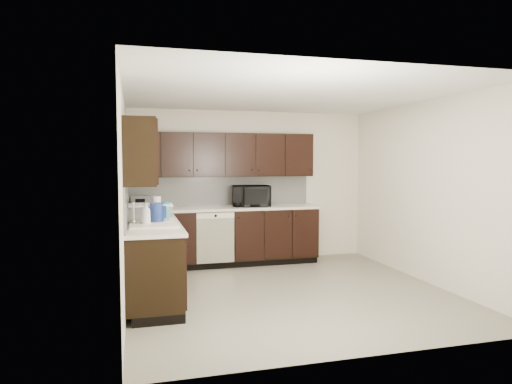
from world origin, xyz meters
TOP-DOWN VIEW (x-y plane):
  - floor at (0.00, 0.00)m, footprint 4.00×4.00m
  - ceiling at (0.00, 0.00)m, footprint 4.00×4.00m
  - wall_back at (0.00, 2.00)m, footprint 4.00×0.02m
  - wall_left at (-2.00, 0.00)m, footprint 0.02×4.00m
  - wall_right at (2.00, 0.00)m, footprint 0.02×4.00m
  - wall_front at (0.00, -2.00)m, footprint 4.00×0.02m
  - lower_cabinets at (-1.01, 1.11)m, footprint 3.00×2.80m
  - countertop at (-1.01, 1.11)m, footprint 3.03×2.83m
  - backsplash at (-1.22, 1.32)m, footprint 3.00×2.80m
  - upper_cabinets at (-1.10, 1.20)m, footprint 3.00×2.80m
  - dishwasher at (-0.70, 1.41)m, footprint 0.58×0.04m
  - sink at (-1.68, -0.01)m, footprint 0.54×0.82m
  - microwave at (-0.06, 1.70)m, footprint 0.67×0.51m
  - soap_bottle_a at (-1.50, 0.32)m, footprint 0.10×0.10m
  - soap_bottle_b at (-1.77, -0.10)m, footprint 0.13×0.13m
  - toaster_oven at (-1.75, 1.72)m, footprint 0.39×0.34m
  - storage_bin at (-1.71, 0.28)m, footprint 0.56×0.46m
  - blue_pitcher at (-1.64, 0.06)m, footprint 0.17×0.17m
  - teal_tumbler at (-1.51, 0.29)m, footprint 0.11×0.11m
  - paper_towel_roll at (-1.61, 0.77)m, footprint 0.15×0.15m

SIDE VIEW (x-z plane):
  - floor at x=0.00m, z-range 0.00..0.00m
  - lower_cabinets at x=-1.01m, z-range -0.04..0.86m
  - dishwasher at x=-0.70m, z-range 0.16..0.94m
  - sink at x=-1.68m, z-range 0.67..1.09m
  - countertop at x=-1.01m, z-range 0.90..0.94m
  - soap_bottle_a at x=-1.50m, z-range 0.94..1.13m
  - storage_bin at x=-1.71m, z-range 0.94..1.14m
  - toaster_oven at x=-1.75m, z-range 0.94..1.14m
  - teal_tumbler at x=-1.51m, z-range 0.94..1.17m
  - blue_pitcher at x=-1.64m, z-range 0.94..1.18m
  - paper_towel_roll at x=-1.61m, z-range 0.94..1.20m
  - soap_bottle_b at x=-1.77m, z-range 0.94..1.21m
  - microwave at x=-0.06m, z-range 0.94..1.28m
  - backsplash at x=-1.22m, z-range 0.94..1.42m
  - wall_back at x=0.00m, z-range 0.00..2.50m
  - wall_left at x=-2.00m, z-range 0.00..2.50m
  - wall_right at x=2.00m, z-range 0.00..2.50m
  - wall_front at x=0.00m, z-range 0.00..2.50m
  - upper_cabinets at x=-1.10m, z-range 1.42..2.12m
  - ceiling at x=0.00m, z-range 2.50..2.50m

